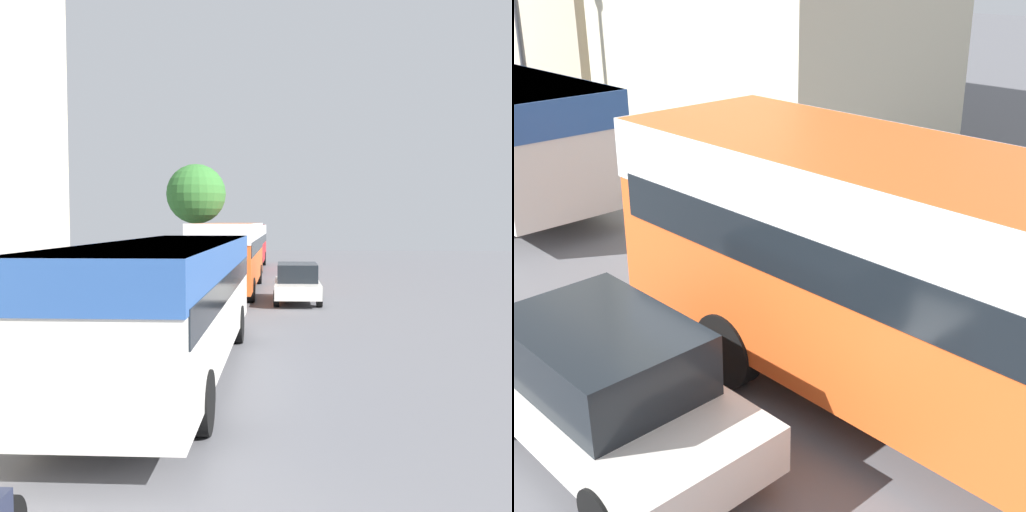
% 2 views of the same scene
% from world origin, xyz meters
% --- Properties ---
extents(bus_lead, '(2.59, 10.72, 2.83)m').
position_xyz_m(bus_lead, '(-1.56, 8.32, 1.85)').
color(bus_lead, silver).
rests_on(bus_lead, ground_plane).
extents(bus_following, '(2.54, 11.03, 3.17)m').
position_xyz_m(bus_following, '(-1.61, 22.65, 2.05)').
color(bus_following, '#EA5B23').
rests_on(bus_following, ground_plane).
extents(bus_third_in_line, '(2.58, 10.38, 3.00)m').
position_xyz_m(bus_third_in_line, '(-1.82, 35.35, 1.95)').
color(bus_third_in_line, red).
rests_on(bus_third_in_line, ground_plane).
extents(car_crossing, '(1.85, 3.97, 1.57)m').
position_xyz_m(car_crossing, '(1.35, 19.32, 0.81)').
color(car_crossing, silver).
rests_on(car_crossing, ground_plane).
extents(pedestrian_near_curb, '(0.32, 0.32, 1.83)m').
position_xyz_m(pedestrian_near_curb, '(-5.18, 22.30, 1.11)').
color(pedestrian_near_curb, '#232838').
rests_on(pedestrian_near_curb, sidewalk).
extents(street_tree, '(4.08, 4.08, 7.02)m').
position_xyz_m(street_tree, '(-5.21, 35.50, 5.10)').
color(street_tree, brown).
rests_on(street_tree, sidewalk).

